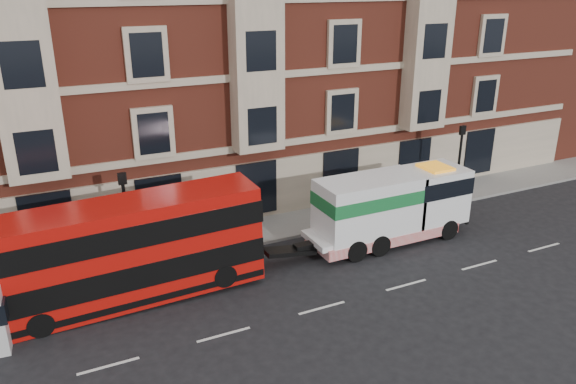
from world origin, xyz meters
The scene contains 7 objects.
ground centered at (0.00, 0.00, 0.00)m, with size 120.00×120.00×0.00m, color black.
sidewalk centered at (0.00, 7.50, 0.07)m, with size 90.00×3.00×0.15m, color slate.
victorian_terrace centered at (0.50, 15.00, 10.07)m, with size 45.00×12.00×20.40m.
lamp_post_west centered at (-6.00, 6.20, 2.68)m, with size 0.35×0.15×4.35m.
lamp_post_east centered at (12.00, 6.20, 2.68)m, with size 0.35×0.15×4.35m.
double_decker_bus centered at (-6.39, 3.77, 2.19)m, with size 10.20×2.34×4.13m.
tow_truck centered at (5.66, 3.77, 1.80)m, with size 8.16×2.41×3.40m.
Camera 1 is at (-9.27, -16.22, 11.91)m, focal length 35.00 mm.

